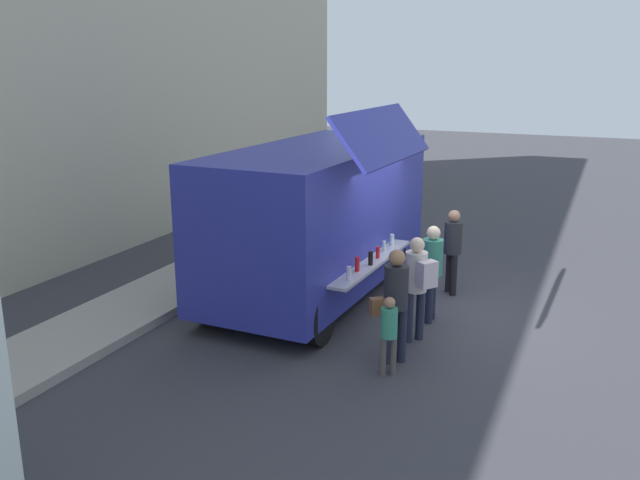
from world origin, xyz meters
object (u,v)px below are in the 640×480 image
(customer_front_ordering, at_px, (432,266))
(customer_rear_waiting, at_px, (395,297))
(food_truck_main, at_px, (318,216))
(customer_mid_with_backpack, at_px, (418,279))
(customer_extra_browsing, at_px, (453,244))
(child_near_queue, at_px, (389,329))
(trash_bin, at_px, (291,220))

(customer_front_ordering, bearing_deg, customer_rear_waiting, 86.16)
(food_truck_main, bearing_deg, customer_front_ordering, -100.21)
(customer_front_ordering, distance_m, customer_mid_with_backpack, 0.92)
(customer_extra_browsing, height_order, child_near_queue, customer_extra_browsing)
(food_truck_main, distance_m, trash_bin, 4.42)
(customer_extra_browsing, distance_m, child_near_queue, 3.73)
(customer_front_ordering, distance_m, customer_extra_browsing, 1.52)
(customer_mid_with_backpack, relative_size, child_near_queue, 1.46)
(customer_rear_waiting, bearing_deg, customer_mid_with_backpack, -44.01)
(customer_mid_with_backpack, xyz_separation_m, customer_extra_browsing, (2.44, -0.00, -0.06))
(customer_extra_browsing, bearing_deg, customer_front_ordering, 53.34)
(food_truck_main, relative_size, child_near_queue, 4.86)
(trash_bin, xyz_separation_m, customer_mid_with_backpack, (-5.01, -4.60, 0.59))
(customer_front_ordering, relative_size, customer_rear_waiting, 0.96)
(customer_front_ordering, height_order, child_near_queue, customer_front_ordering)
(customer_mid_with_backpack, bearing_deg, customer_front_ordering, -54.00)
(food_truck_main, distance_m, customer_rear_waiting, 3.20)
(customer_extra_browsing, bearing_deg, food_truck_main, -11.97)
(customer_front_ordering, bearing_deg, food_truck_main, -13.22)
(customer_rear_waiting, bearing_deg, customer_extra_browsing, -39.54)
(food_truck_main, xyz_separation_m, customer_front_ordering, (-0.49, -2.27, -0.54))
(customer_extra_browsing, bearing_deg, customer_mid_with_backpack, 53.66)
(food_truck_main, height_order, trash_bin, food_truck_main)
(customer_rear_waiting, distance_m, child_near_queue, 0.53)
(customer_rear_waiting, relative_size, child_near_queue, 1.48)
(food_truck_main, xyz_separation_m, customer_extra_browsing, (1.03, -2.28, -0.56))
(trash_bin, distance_m, child_near_queue, 7.77)
(customer_mid_with_backpack, relative_size, customer_extra_browsing, 1.04)
(food_truck_main, relative_size, customer_rear_waiting, 3.27)
(customer_rear_waiting, height_order, child_near_queue, customer_rear_waiting)
(food_truck_main, distance_m, child_near_queue, 3.60)
(child_near_queue, bearing_deg, customer_extra_browsing, -40.68)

